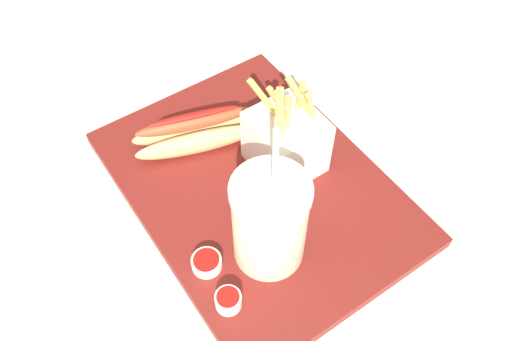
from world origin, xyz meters
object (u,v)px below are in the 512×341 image
object	(u,v)px
ketchup_cup_1	(207,262)
fries_basket	(286,141)
soda_cup	(270,222)
ketchup_cup_2	(228,300)
hot_dog_1	(195,132)

from	to	relation	value
ketchup_cup_1	fries_basket	bearing A→B (deg)	113.58
soda_cup	ketchup_cup_2	world-z (taller)	soda_cup
ketchup_cup_1	ketchup_cup_2	bearing A→B (deg)	-5.01
ketchup_cup_1	ketchup_cup_2	distance (m)	0.06
hot_dog_1	ketchup_cup_1	size ratio (longest dim) A/B	4.97
soda_cup	hot_dog_1	world-z (taller)	soda_cup
hot_dog_1	ketchup_cup_2	size ratio (longest dim) A/B	5.93
hot_dog_1	ketchup_cup_1	distance (m)	0.21
ketchup_cup_2	fries_basket	bearing A→B (deg)	126.61
fries_basket	ketchup_cup_2	xyz separation A→B (m)	(0.14, -0.19, -0.04)
soda_cup	hot_dog_1	xyz separation A→B (m)	(-0.21, 0.02, -0.05)
ketchup_cup_2	ketchup_cup_1	bearing A→B (deg)	174.99
fries_basket	ketchup_cup_1	xyz separation A→B (m)	(0.08, -0.18, -0.04)
ketchup_cup_1	ketchup_cup_2	size ratio (longest dim) A/B	1.19
soda_cup	fries_basket	xyz separation A→B (m)	(-0.11, 0.10, -0.02)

